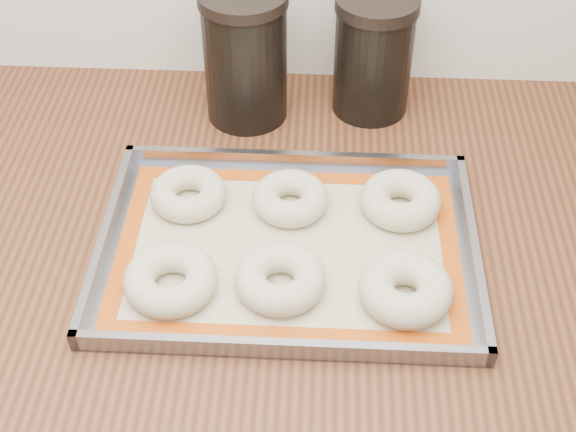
# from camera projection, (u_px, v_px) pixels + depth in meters

# --- Properties ---
(cabinet) EXTENTS (3.00, 0.65, 0.86)m
(cabinet) POSITION_uv_depth(u_px,v_px,m) (420.00, 420.00, 1.35)
(cabinet) COLOR #596559
(cabinet) RESTS_ON floor
(countertop) EXTENTS (3.06, 0.68, 0.04)m
(countertop) POSITION_uv_depth(u_px,v_px,m) (459.00, 231.00, 1.04)
(countertop) COLOR brown
(countertop) RESTS_ON cabinet
(baking_tray) EXTENTS (0.46, 0.33, 0.03)m
(baking_tray) POSITION_uv_depth(u_px,v_px,m) (288.00, 247.00, 0.98)
(baking_tray) COLOR gray
(baking_tray) RESTS_ON countertop
(baking_mat) EXTENTS (0.42, 0.29, 0.00)m
(baking_mat) POSITION_uv_depth(u_px,v_px,m) (288.00, 248.00, 0.99)
(baking_mat) COLOR #C6B793
(baking_mat) RESTS_ON baking_tray
(bagel_front_left) EXTENTS (0.12, 0.12, 0.04)m
(bagel_front_left) POSITION_uv_depth(u_px,v_px,m) (170.00, 280.00, 0.92)
(bagel_front_left) COLOR beige
(bagel_front_left) RESTS_ON baking_mat
(bagel_front_mid) EXTENTS (0.13, 0.13, 0.04)m
(bagel_front_mid) POSITION_uv_depth(u_px,v_px,m) (280.00, 279.00, 0.92)
(bagel_front_mid) COLOR beige
(bagel_front_mid) RESTS_ON baking_mat
(bagel_front_right) EXTENTS (0.13, 0.13, 0.04)m
(bagel_front_right) POSITION_uv_depth(u_px,v_px,m) (406.00, 289.00, 0.91)
(bagel_front_right) COLOR beige
(bagel_front_right) RESTS_ON baking_mat
(bagel_back_left) EXTENTS (0.12, 0.12, 0.03)m
(bagel_back_left) POSITION_uv_depth(u_px,v_px,m) (188.00, 194.00, 1.03)
(bagel_back_left) COLOR beige
(bagel_back_left) RESTS_ON baking_mat
(bagel_back_mid) EXTENTS (0.11, 0.11, 0.03)m
(bagel_back_mid) POSITION_uv_depth(u_px,v_px,m) (290.00, 198.00, 1.03)
(bagel_back_mid) COLOR beige
(bagel_back_mid) RESTS_ON baking_mat
(bagel_back_right) EXTENTS (0.12, 0.12, 0.04)m
(bagel_back_right) POSITION_uv_depth(u_px,v_px,m) (400.00, 200.00, 1.02)
(bagel_back_right) COLOR beige
(bagel_back_right) RESTS_ON baking_mat
(canister_left) EXTENTS (0.12, 0.12, 0.20)m
(canister_left) POSITION_uv_depth(u_px,v_px,m) (245.00, 56.00, 1.13)
(canister_left) COLOR black
(canister_left) RESTS_ON countertop
(canister_mid) EXTENTS (0.12, 0.12, 0.18)m
(canister_mid) POSITION_uv_depth(u_px,v_px,m) (373.00, 54.00, 1.15)
(canister_mid) COLOR black
(canister_mid) RESTS_ON countertop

